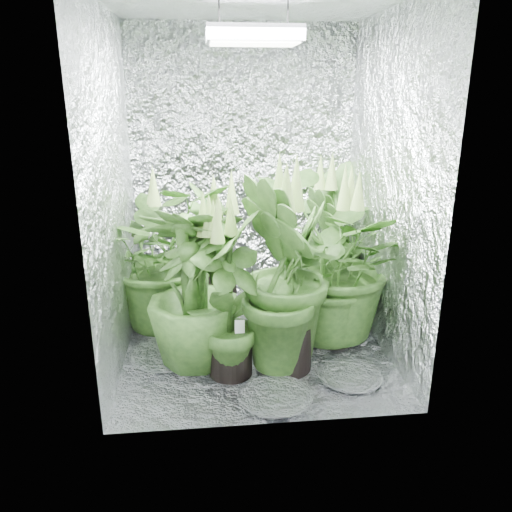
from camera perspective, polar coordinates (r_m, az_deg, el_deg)
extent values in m
plane|color=white|center=(3.25, -0.21, -10.13)|extent=(1.60, 1.60, 0.00)
cube|color=white|center=(3.69, -1.50, 9.79)|extent=(1.60, 0.02, 2.00)
cube|color=white|center=(2.13, 1.93, 3.46)|extent=(1.60, 0.02, 2.00)
cube|color=white|center=(2.94, -16.07, 6.88)|extent=(0.02, 1.60, 2.00)
cube|color=white|center=(3.09, 14.82, 7.52)|extent=(0.02, 1.60, 2.00)
cube|color=gray|center=(2.87, -0.26, 23.97)|extent=(0.50, 0.30, 0.08)
cube|color=white|center=(2.87, -0.26, 23.08)|extent=(0.46, 0.26, 0.01)
cylinder|color=black|center=(2.87, -4.25, 26.04)|extent=(0.01, 0.01, 0.13)
cylinder|color=black|center=(2.91, 3.67, 25.95)|extent=(0.01, 0.01, 0.13)
cylinder|color=black|center=(3.50, -10.17, -6.13)|extent=(0.26, 0.26, 0.23)
cylinder|color=#4A2F13|center=(3.46, -10.26, -4.60)|extent=(0.24, 0.24, 0.03)
imported|color=#1E3C13|center=(3.35, -10.55, 0.22)|extent=(1.15, 1.15, 0.99)
cone|color=olive|center=(3.25, -11.00, 7.62)|extent=(0.08, 0.08, 0.23)
cylinder|color=black|center=(3.54, -4.74, -5.18)|extent=(0.31, 0.31, 0.28)
cylinder|color=#4A2F13|center=(3.49, -4.79, -3.29)|extent=(0.29, 0.29, 0.03)
imported|color=#1E3C13|center=(3.41, -4.90, 0.47)|extent=(0.65, 0.65, 0.95)
cone|color=olive|center=(3.31, -5.09, 7.17)|extent=(0.10, 0.10, 0.28)
cylinder|color=black|center=(3.87, 8.29, -3.44)|extent=(0.28, 0.28, 0.25)
cylinder|color=#4A2F13|center=(3.83, 8.37, -1.91)|extent=(0.26, 0.26, 0.03)
imported|color=#1E3C13|center=(3.74, 8.58, 2.56)|extent=(0.77, 0.77, 1.03)
cone|color=olive|center=(3.64, 8.92, 9.48)|extent=(0.09, 0.09, 0.25)
cylinder|color=black|center=(3.00, -6.98, -10.19)|extent=(0.27, 0.27, 0.24)
cylinder|color=#4A2F13|center=(2.95, -7.06, -8.39)|extent=(0.25, 0.25, 0.03)
imported|color=#1E3C13|center=(2.84, -7.28, -3.41)|extent=(0.68, 0.68, 0.95)
cone|color=olive|center=(2.72, -7.63, 4.77)|extent=(0.09, 0.09, 0.24)
cylinder|color=black|center=(3.29, 8.77, -7.65)|extent=(0.27, 0.27, 0.24)
cylinder|color=#4A2F13|center=(3.24, 8.86, -5.97)|extent=(0.25, 0.25, 0.03)
imported|color=#1E3C13|center=(3.12, 9.14, -0.60)|extent=(1.25, 1.25, 1.04)
cone|color=olive|center=(3.01, 9.58, 7.72)|extent=(0.09, 0.09, 0.24)
cylinder|color=black|center=(2.90, -2.93, -11.36)|extent=(0.25, 0.25, 0.22)
cylinder|color=#4A2F13|center=(2.86, -2.96, -9.70)|extent=(0.23, 0.23, 0.03)
imported|color=#1E3C13|center=(2.73, -3.06, -4.23)|extent=(0.62, 0.62, 0.95)
cone|color=olive|center=(2.60, -3.22, 4.38)|extent=(0.08, 0.08, 0.22)
cylinder|color=black|center=(2.95, 3.26, -10.17)|extent=(0.31, 0.31, 0.28)
cylinder|color=#4A2F13|center=(2.89, 3.31, -7.98)|extent=(0.29, 0.29, 0.03)
imported|color=#1E3C13|center=(2.77, 3.43, -1.89)|extent=(0.69, 0.69, 1.12)
cone|color=olive|center=(2.64, 3.63, 8.20)|extent=(0.10, 0.10, 0.28)
cylinder|color=black|center=(3.53, 9.46, -7.18)|extent=(0.15, 0.15, 0.09)
cylinder|color=black|center=(3.45, 9.61, -4.53)|extent=(0.13, 0.13, 0.11)
cylinder|color=#4C4C51|center=(3.43, 8.63, -4.68)|extent=(0.09, 0.33, 0.33)
torus|color=#4C4C51|center=(3.43, 8.63, -4.68)|extent=(0.09, 0.34, 0.34)
cube|color=white|center=(2.79, -1.87, -8.20)|extent=(0.05, 0.03, 0.09)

